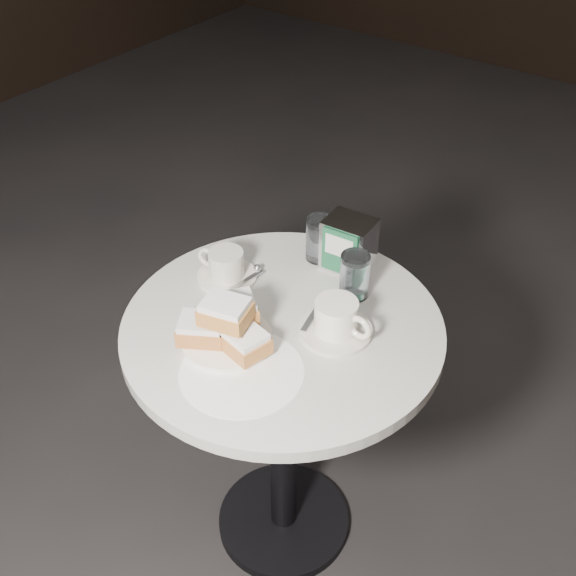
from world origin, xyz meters
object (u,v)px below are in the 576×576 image
(cafe_table, at_px, (283,387))
(water_glass_right, at_px, (354,276))
(coffee_cup_right, at_px, (337,320))
(coffee_cup_left, at_px, (226,267))
(beignet_plate, at_px, (226,327))
(napkin_dispenser, at_px, (348,245))
(water_glass_left, at_px, (320,239))

(cafe_table, distance_m, water_glass_right, 0.31)
(coffee_cup_right, height_order, water_glass_right, water_glass_right)
(coffee_cup_left, relative_size, coffee_cup_right, 0.94)
(beignet_plate, xyz_separation_m, napkin_dispenser, (0.06, 0.37, 0.02))
(water_glass_left, bearing_deg, coffee_cup_left, -123.42)
(napkin_dispenser, bearing_deg, coffee_cup_left, -140.15)
(napkin_dispenser, bearing_deg, beignet_plate, -103.43)
(cafe_table, bearing_deg, coffee_cup_right, 21.76)
(coffee_cup_left, distance_m, coffee_cup_right, 0.31)
(coffee_cup_right, bearing_deg, beignet_plate, -133.04)
(cafe_table, bearing_deg, napkin_dispenser, 89.63)
(coffee_cup_left, xyz_separation_m, napkin_dispenser, (0.20, 0.20, 0.03))
(coffee_cup_left, height_order, napkin_dispenser, napkin_dispenser)
(beignet_plate, distance_m, water_glass_left, 0.37)
(water_glass_left, distance_m, water_glass_right, 0.16)
(cafe_table, distance_m, water_glass_left, 0.36)
(cafe_table, relative_size, coffee_cup_right, 4.40)
(coffee_cup_left, bearing_deg, coffee_cup_right, -9.70)
(water_glass_left, bearing_deg, water_glass_right, -26.47)
(beignet_plate, relative_size, water_glass_right, 2.14)
(coffee_cup_left, height_order, water_glass_left, water_glass_left)
(cafe_table, xyz_separation_m, beignet_plate, (-0.05, -0.12, 0.24))
(coffee_cup_right, bearing_deg, water_glass_right, 109.12)
(cafe_table, distance_m, napkin_dispenser, 0.37)
(water_glass_left, relative_size, napkin_dispenser, 0.84)
(water_glass_left, bearing_deg, cafe_table, -73.38)
(coffee_cup_left, bearing_deg, water_glass_left, 48.37)
(water_glass_left, bearing_deg, beignet_plate, -86.99)
(napkin_dispenser, bearing_deg, coffee_cup_right, -67.74)
(beignet_plate, relative_size, coffee_cup_left, 1.45)
(coffee_cup_right, distance_m, water_glass_left, 0.27)
(cafe_table, xyz_separation_m, water_glass_right, (0.07, 0.18, 0.25))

